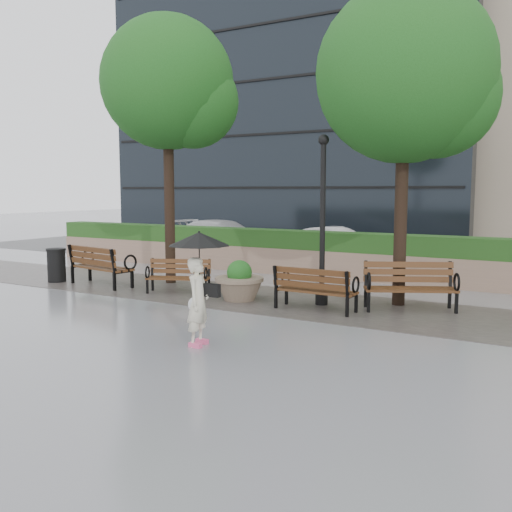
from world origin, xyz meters
The scene contains 17 objects.
ground centered at (0.00, 0.00, 0.00)m, with size 100.00×100.00×0.00m, color gray.
cobble_strip centered at (0.00, 3.00, 0.01)m, with size 28.00×3.20×0.01m, color #383330.
hedge_wall centered at (0.00, 7.00, 0.66)m, with size 24.00×0.80×1.35m.
asphalt_street centered at (0.00, 11.00, 0.00)m, with size 40.00×7.00×0.00m, color black.
bldg_glass centered at (-9.00, 22.00, 12.50)m, with size 20.00×10.00×25.00m, color black.
bench_0 centered at (-5.94, 2.42, 0.32)m, with size 2.11×1.12×1.08m.
bench_1 centered at (-3.46, 2.61, 0.25)m, with size 1.67×1.18×0.84m.
bench_2 centered at (0.39, 2.38, 0.28)m, with size 1.78×0.74×0.94m.
bench_3 centered at (2.14, 3.43, 0.31)m, with size 2.04×1.53×1.03m.
planter_left centered at (-1.63, 2.56, 0.37)m, with size 1.14×1.14×0.95m.
trash_bin centered at (-7.51, 2.27, 0.45)m, with size 0.54×0.54×0.90m, color black.
lamppost centered at (0.25, 3.05, 1.66)m, with size 0.28×0.28×3.79m.
tree_0 centered at (-4.49, 3.84, 5.30)m, with size 3.63×3.56×7.23m.
tree_1 centered at (1.91, 3.97, 4.94)m, with size 3.87×3.84×7.00m.
car_left centered at (-7.12, 10.22, 0.69)m, with size 1.95×4.79×1.39m, color silver.
car_right centered at (-2.53, 10.69, 0.61)m, with size 1.30×3.73×1.23m, color silver.
pedestrian centered at (-0.16, -1.07, 1.15)m, with size 1.03×1.03×1.89m.
Camera 1 is at (5.33, -8.65, 2.58)m, focal length 40.00 mm.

